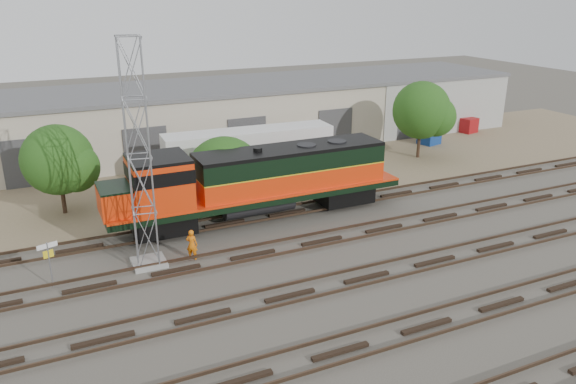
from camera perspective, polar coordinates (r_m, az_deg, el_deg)
name	(u,v)px	position (r m, az deg, el deg)	size (l,w,h in m)	color
ground	(335,253)	(29.35, 4.84, -6.22)	(140.00, 140.00, 0.00)	#47423A
dirt_strip	(237,172)	(42.08, -5.22, 1.99)	(80.00, 16.00, 0.02)	#726047
tracks	(367,277)	(27.05, 7.99, -8.57)	(80.00, 20.40, 0.28)	black
warehouse	(205,117)	(48.76, -8.48, 7.56)	(58.40, 10.40, 5.30)	#B8AD99
locomotive	(253,181)	(32.59, -3.55, 1.16)	(17.75, 3.11, 4.27)	black
signal_tower	(140,161)	(27.04, -14.84, 3.03)	(1.62, 1.62, 11.00)	gray
sign_post	(49,256)	(27.62, -23.14, -6.02)	(0.89, 0.31, 2.24)	gray
worker	(192,245)	(28.73, -9.74, -5.28)	(0.59, 0.38, 1.61)	orange
semi_trailer	(253,148)	(39.78, -3.58, 4.44)	(12.09, 2.99, 3.69)	silver
dumpster_blue	(429,136)	(51.22, 14.16, 5.57)	(1.60, 1.50, 1.50)	navy
dumpster_red	(468,125)	(56.54, 17.81, 6.49)	(1.50, 1.40, 1.40)	maroon
tree_west	(62,162)	(35.80, -21.98, 2.86)	(4.41, 4.20, 5.50)	#382619
tree_mid	(230,178)	(34.54, -5.94, 1.43)	(5.09, 4.85, 4.85)	#382619
tree_east	(425,112)	(46.11, 13.76, 7.91)	(4.80, 4.57, 6.17)	#382619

